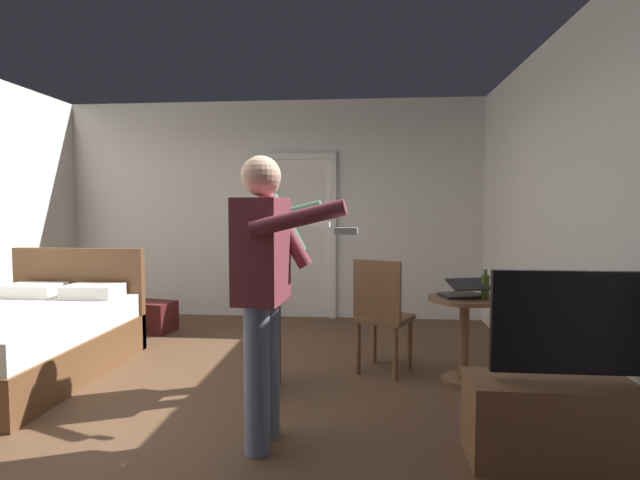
# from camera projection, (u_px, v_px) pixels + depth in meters

# --- Properties ---
(ground_plane) EXTENTS (6.25, 6.25, 0.00)m
(ground_plane) POSITION_uv_depth(u_px,v_px,m) (202.00, 399.00, 3.69)
(ground_plane) COLOR brown
(wall_back) EXTENTS (5.62, 0.12, 2.80)m
(wall_back) POSITION_uv_depth(u_px,v_px,m) (273.00, 210.00, 6.48)
(wall_back) COLOR silver
(wall_back) RESTS_ON ground_plane
(wall_right) EXTENTS (0.12, 5.92, 2.80)m
(wall_right) POSITION_uv_depth(u_px,v_px,m) (593.00, 211.00, 3.35)
(wall_right) COLOR silver
(wall_right) RESTS_ON ground_plane
(doorway_frame) EXTENTS (0.93, 0.08, 2.13)m
(doorway_frame) POSITION_uv_depth(u_px,v_px,m) (300.00, 224.00, 6.38)
(doorway_frame) COLOR white
(doorway_frame) RESTS_ON ground_plane
(bed) EXTENTS (1.36, 1.94, 1.02)m
(bed) POSITION_uv_depth(u_px,v_px,m) (22.00, 340.00, 4.18)
(bed) COLOR brown
(bed) RESTS_ON ground_plane
(tv_flatscreen) EXTENTS (1.20, 0.40, 1.08)m
(tv_flatscreen) POSITION_uv_depth(u_px,v_px,m) (578.00, 411.00, 2.73)
(tv_flatscreen) COLOR brown
(tv_flatscreen) RESTS_ON ground_plane
(side_table) EXTENTS (0.59, 0.59, 0.70)m
(side_table) POSITION_uv_depth(u_px,v_px,m) (464.00, 325.00, 4.03)
(side_table) COLOR brown
(side_table) RESTS_ON ground_plane
(laptop) EXTENTS (0.40, 0.40, 0.16)m
(laptop) POSITION_uv_depth(u_px,v_px,m) (464.00, 292.00, 3.97)
(laptop) COLOR black
(laptop) RESTS_ON side_table
(bottle_on_table) EXTENTS (0.06, 0.06, 0.24)m
(bottle_on_table) POSITION_uv_depth(u_px,v_px,m) (485.00, 287.00, 3.91)
(bottle_on_table) COLOR #395219
(bottle_on_table) RESTS_ON side_table
(wooden_chair) EXTENTS (0.56, 0.56, 0.99)m
(wooden_chair) POSITION_uv_depth(u_px,v_px,m) (381.00, 311.00, 4.21)
(wooden_chair) COLOR brown
(wooden_chair) RESTS_ON ground_plane
(person_blue_shirt) EXTENTS (0.72, 0.58, 1.73)m
(person_blue_shirt) POSITION_uv_depth(u_px,v_px,m) (264.00, 281.00, 2.91)
(person_blue_shirt) COLOR slate
(person_blue_shirt) RESTS_ON ground_plane
(person_striped_shirt) EXTENTS (0.71, 0.73, 1.74)m
(person_striped_shirt) POSITION_uv_depth(u_px,v_px,m) (266.00, 260.00, 3.84)
(person_striped_shirt) COLOR #333338
(person_striped_shirt) RESTS_ON ground_plane
(suitcase_dark) EXTENTS (0.53, 0.44, 0.35)m
(suitcase_dark) POSITION_uv_depth(u_px,v_px,m) (153.00, 317.00, 5.69)
(suitcase_dark) COLOR #4C1919
(suitcase_dark) RESTS_ON ground_plane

